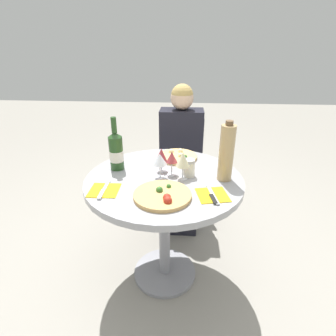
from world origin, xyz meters
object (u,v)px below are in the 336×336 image
Objects in this scene: seated_diner at (180,166)px; wine_bottle at (116,151)px; chair_behind_diner at (181,170)px; pizza_large at (163,195)px; dining_table at (164,197)px; tall_carafe at (227,153)px.

seated_diner reaches higher than wine_bottle.
pizza_large is at bearing 86.21° from chair_behind_diner.
chair_behind_diner is at bearing 84.25° from dining_table.
dining_table is at bearing -17.40° from wine_bottle.
tall_carafe is (0.33, 0.22, 0.15)m from pizza_large.
dining_table is 0.45m from tall_carafe.
seated_diner is at bearing 55.77° from wine_bottle.
wine_bottle is at bearing 55.77° from seated_diner.
wine_bottle is (-0.37, -0.68, 0.43)m from chair_behind_diner.
wine_bottle is 0.95× the size of tall_carafe.
seated_diner is at bearing 85.61° from pizza_large.
chair_behind_diner reaches higher than dining_table.
dining_table is 0.80m from chair_behind_diner.
chair_behind_diner is at bearing 61.44° from wine_bottle.
tall_carafe reaches higher than pizza_large.
chair_behind_diner is 2.58× the size of tall_carafe.
chair_behind_diner is at bearing 86.21° from pizza_large.
wine_bottle is 0.64m from tall_carafe.
seated_diner reaches higher than chair_behind_diner.
wine_bottle reaches higher than dining_table.
chair_behind_diner is 0.74× the size of seated_diner.
tall_carafe is at bearing 112.04° from seated_diner.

